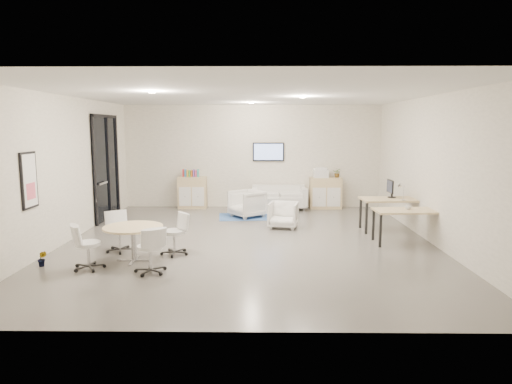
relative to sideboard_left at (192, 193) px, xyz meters
The scene contains 21 objects.
room_shell 4.77m from the sideboard_left, 66.17° to the right, with size 9.60×10.60×4.80m.
glass_door 2.89m from the sideboard_left, 140.06° to the right, with size 0.09×1.90×2.85m.
artwork 6.30m from the sideboard_left, 109.72° to the right, with size 0.05×0.54×1.04m.
wall_tv 2.70m from the sideboard_left, ahead, with size 0.98×0.06×0.58m.
ceiling_spots 4.66m from the sideboard_left, 63.86° to the right, with size 3.14×4.14×0.03m.
sideboard_left is the anchor object (origin of this frame).
sideboard_right 4.16m from the sideboard_left, ahead, with size 0.97×0.47×0.97m.
books 0.61m from the sideboard_left, behind, with size 0.50×0.14×0.22m.
printer 4.05m from the sideboard_left, ahead, with size 0.46×0.39×0.31m.
loveseat 2.71m from the sideboard_left, ahead, with size 1.69×0.91×0.62m.
blue_rug 2.34m from the sideboard_left, 37.88° to the right, with size 1.68×1.12×0.01m, color #2F4D91.
armchair_left 2.27m from the sideboard_left, 39.39° to the right, with size 0.81×0.76×0.83m, color silver.
armchair_right 3.91m from the sideboard_left, 46.05° to the right, with size 0.70×0.66×0.72m, color silver.
desk_rear 6.22m from the sideboard_left, 30.30° to the right, with size 1.58×0.86×0.80m.
desk_front 6.89m from the sideboard_left, 39.26° to the right, with size 1.47×0.80×0.75m.
monitor 6.13m from the sideboard_left, 29.28° to the right, with size 0.20×0.50×0.44m.
round_table 5.76m from the sideboard_left, 92.42° to the right, with size 1.11×1.11×0.67m.
meeting_chairs 5.76m from the sideboard_left, 92.42° to the right, with size 2.17×2.17×0.82m.
plant_cabinet 4.55m from the sideboard_left, ahead, with size 0.26×0.28×0.22m, color #3F7F3F.
plant_floor 6.38m from the sideboard_left, 106.64° to the right, with size 0.16×0.29×0.13m, color #3F7F3F.
cup 6.89m from the sideboard_left, 39.06° to the right, with size 0.13×0.10×0.13m, color white.
Camera 1 is at (0.30, -9.84, 2.51)m, focal length 32.00 mm.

